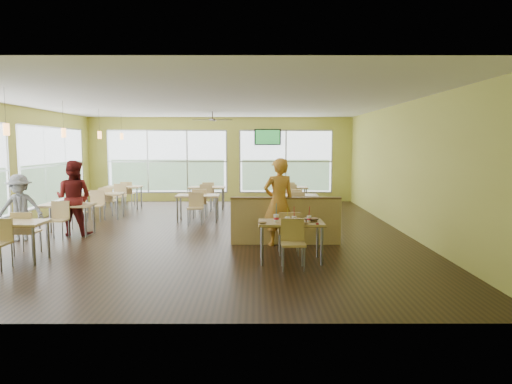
# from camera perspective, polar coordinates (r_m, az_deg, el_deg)

# --- Properties ---
(room) EXTENTS (12.00, 12.04, 3.20)m
(room) POSITION_cam_1_polar(r_m,az_deg,el_deg) (11.46, -6.79, 3.04)
(room) COLOR black
(room) RESTS_ON ground
(window_bays) EXTENTS (9.24, 10.24, 2.38)m
(window_bays) POSITION_cam_1_polar(r_m,az_deg,el_deg) (15.00, -15.51, 3.08)
(window_bays) COLOR white
(window_bays) RESTS_ON room
(main_table) EXTENTS (1.22, 1.52, 0.87)m
(main_table) POSITION_cam_1_polar(r_m,az_deg,el_deg) (8.54, 4.38, -4.50)
(main_table) COLOR #D5B773
(main_table) RESTS_ON floor
(half_wall_divider) EXTENTS (2.40, 0.14, 1.04)m
(half_wall_divider) POSITION_cam_1_polar(r_m,az_deg,el_deg) (9.98, 3.73, -3.59)
(half_wall_divider) COLOR #D5B773
(half_wall_divider) RESTS_ON floor
(dining_tables) EXTENTS (6.92, 8.72, 0.87)m
(dining_tables) POSITION_cam_1_polar(r_m,az_deg,el_deg) (13.39, -10.36, -0.76)
(dining_tables) COLOR #D5B773
(dining_tables) RESTS_ON floor
(pendant_lights) EXTENTS (0.11, 7.31, 0.86)m
(pendant_lights) POSITION_cam_1_polar(r_m,az_deg,el_deg) (12.87, -20.88, 6.81)
(pendant_lights) COLOR #2D2119
(pendant_lights) RESTS_ON ceiling
(ceiling_fan) EXTENTS (1.25, 1.25, 0.29)m
(ceiling_fan) POSITION_cam_1_polar(r_m,az_deg,el_deg) (14.45, -5.46, 9.00)
(ceiling_fan) COLOR #2D2119
(ceiling_fan) RESTS_ON ceiling
(tv_backwall) EXTENTS (1.00, 0.07, 0.60)m
(tv_backwall) POSITION_cam_1_polar(r_m,az_deg,el_deg) (17.27, 1.46, 6.88)
(tv_backwall) COLOR black
(tv_backwall) RESTS_ON wall_back
(man_plaid) EXTENTS (0.79, 0.63, 1.89)m
(man_plaid) POSITION_cam_1_polar(r_m,az_deg,el_deg) (9.82, 2.85, -1.25)
(man_plaid) COLOR orange
(man_plaid) RESTS_ON floor
(patron_maroon) EXTENTS (0.95, 0.77, 1.80)m
(patron_maroon) POSITION_cam_1_polar(r_m,az_deg,el_deg) (11.76, -21.84, -0.70)
(patron_maroon) COLOR #5E1514
(patron_maroon) RESTS_ON floor
(patron_grey) EXTENTS (1.08, 0.78, 1.51)m
(patron_grey) POSITION_cam_1_polar(r_m,az_deg,el_deg) (11.61, -27.42, -1.75)
(patron_grey) COLOR slate
(patron_grey) RESTS_ON floor
(cup_blue) EXTENTS (0.11, 0.11, 0.38)m
(cup_blue) POSITION_cam_1_polar(r_m,az_deg,el_deg) (8.43, 2.54, -3.27)
(cup_blue) COLOR white
(cup_blue) RESTS_ON main_table
(cup_yellow) EXTENTS (0.09, 0.09, 0.34)m
(cup_yellow) POSITION_cam_1_polar(r_m,az_deg,el_deg) (8.26, 3.95, -3.53)
(cup_yellow) COLOR white
(cup_yellow) RESTS_ON main_table
(cup_red_near) EXTENTS (0.09, 0.09, 0.33)m
(cup_red_near) POSITION_cam_1_polar(r_m,az_deg,el_deg) (8.35, 4.78, -3.44)
(cup_red_near) COLOR white
(cup_red_near) RESTS_ON main_table
(cup_red_far) EXTENTS (0.09, 0.09, 0.32)m
(cup_red_far) POSITION_cam_1_polar(r_m,az_deg,el_deg) (8.48, 6.66, -3.34)
(cup_red_far) COLOR white
(cup_red_far) RESTS_ON main_table
(food_basket) EXTENTS (0.27, 0.27, 0.06)m
(food_basket) POSITION_cam_1_polar(r_m,az_deg,el_deg) (8.58, 6.94, -3.43)
(food_basket) COLOR black
(food_basket) RESTS_ON main_table
(ketchup_cup) EXTENTS (0.06, 0.06, 0.02)m
(ketchup_cup) POSITION_cam_1_polar(r_m,az_deg,el_deg) (8.27, 7.67, -3.96)
(ketchup_cup) COLOR maroon
(ketchup_cup) RESTS_ON main_table
(wrapper_left) EXTENTS (0.17, 0.16, 0.04)m
(wrapper_left) POSITION_cam_1_polar(r_m,az_deg,el_deg) (8.28, 0.80, -3.84)
(wrapper_left) COLOR #9F764D
(wrapper_left) RESTS_ON main_table
(wrapper_mid) EXTENTS (0.21, 0.19, 0.05)m
(wrapper_mid) POSITION_cam_1_polar(r_m,az_deg,el_deg) (8.57, 4.87, -3.49)
(wrapper_mid) COLOR #9F764D
(wrapper_mid) RESTS_ON main_table
(wrapper_right) EXTENTS (0.17, 0.15, 0.04)m
(wrapper_right) POSITION_cam_1_polar(r_m,az_deg,el_deg) (8.29, 6.07, -3.86)
(wrapper_right) COLOR #9F764D
(wrapper_right) RESTS_ON main_table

